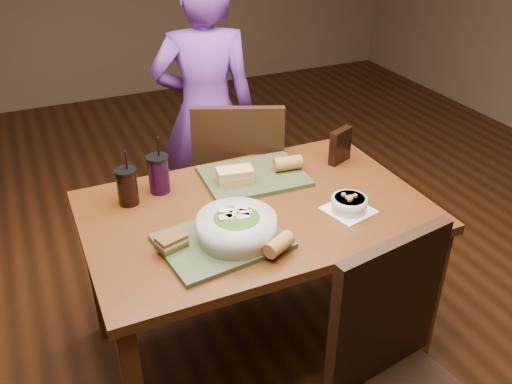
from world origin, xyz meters
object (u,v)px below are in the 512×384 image
baguette_far (288,163)px  soup_bowl (349,204)px  sandwich_far (235,175)px  salad_bowl (237,226)px  cup_cola (127,186)px  chair_far (231,182)px  sandwich_near (171,242)px  chip_bag (340,146)px  diner (206,114)px  tray_near (222,241)px  dining_table (256,227)px  chair_near (399,377)px  tray_far (254,176)px  cup_berry (159,174)px  baguette_near (279,244)px

baguette_far → soup_bowl: bearing=-78.0°
soup_bowl → sandwich_far: bearing=131.9°
salad_bowl → cup_cola: bearing=125.0°
chair_far → baguette_far: (0.12, -0.37, 0.26)m
sandwich_near → chip_bag: size_ratio=0.72×
sandwich_near → diner: bearing=65.1°
diner → tray_near: bearing=87.3°
sandwich_far → baguette_far: bearing=0.9°
dining_table → cup_cola: size_ratio=5.69×
salad_bowl → baguette_far: 0.54m
chair_near → soup_bowl: (0.18, 0.60, 0.23)m
dining_table → sandwich_near: 0.42m
tray_near → tray_far: size_ratio=1.00×
cup_berry → chip_bag: (0.80, -0.07, -0.00)m
salad_bowl → cup_cola: cup_cola is taller
sandwich_far → chip_bag: size_ratio=1.00×
chair_near → diner: 1.74m
tray_near → sandwich_far: sandwich_far is taller
cup_cola → chip_bag: size_ratio=1.47×
dining_table → baguette_near: bearing=-100.0°
baguette_near → cup_cola: (-0.38, 0.54, 0.03)m
sandwich_near → salad_bowl: bearing=-8.8°
baguette_far → salad_bowl: bearing=-136.2°
chip_bag → salad_bowl: bearing=-173.1°
baguette_near → baguette_far: 0.58m
chair_far → baguette_near: (-0.17, -0.88, 0.25)m
dining_table → chair_near: chair_near is taller
tray_far → baguette_far: 0.16m
tray_far → cup_berry: bearing=171.7°
cup_berry → cup_cola: bearing=-162.8°
sandwich_far → cup_berry: size_ratio=0.65×
dining_table → baguette_near: baguette_near is taller
chair_near → salad_bowl: (-0.29, 0.59, 0.27)m
dining_table → cup_cola: (-0.44, 0.23, 0.17)m
chair_near → tray_far: 1.00m
soup_bowl → sandwich_near: soup_bowl is taller
diner → tray_near: (-0.34, -1.13, 0.01)m
diner → sandwich_near: (-0.52, -1.11, 0.04)m
sandwich_far → soup_bowl: bearing=-48.1°
salad_bowl → chip_bag: bearing=30.1°
chair_far → sandwich_near: 0.90m
tray_near → chair_far: bearing=66.3°
baguette_far → cup_cola: size_ratio=0.52×
chip_bag → chair_far: bearing=112.5°
chair_near → chip_bag: 1.07m
chip_bag → chair_near: bearing=-133.9°
sandwich_near → cup_berry: bearing=79.9°
chair_near → cup_berry: (-0.44, 1.04, 0.28)m
sandwich_near → baguette_far: bearing=28.9°
sandwich_near → chip_bag: (0.87, 0.34, 0.04)m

